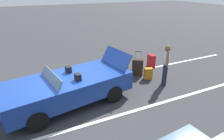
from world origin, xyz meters
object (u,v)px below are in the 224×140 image
(suitcase_large_black, at_px, (138,67))
(traveler_person, at_px, (166,63))
(duffel_bag, at_px, (124,67))
(suitcase_medium_bright, at_px, (151,61))
(convertible_car, at_px, (63,89))
(suitcase_small_carryon, at_px, (148,74))

(suitcase_large_black, height_order, traveler_person, traveler_person)
(duffel_bag, relative_size, traveler_person, 0.43)
(suitcase_medium_bright, distance_m, traveler_person, 1.99)
(suitcase_medium_bright, xyz_separation_m, duffel_bag, (1.43, -0.14, -0.15))
(suitcase_medium_bright, relative_size, traveler_person, 0.38)
(convertible_car, distance_m, traveler_person, 4.00)
(convertible_car, bearing_deg, duffel_bag, -162.43)
(convertible_car, relative_size, suitcase_small_carryon, 8.84)
(suitcase_small_carryon, bearing_deg, convertible_car, -64.84)
(suitcase_large_black, xyz_separation_m, suitcase_medium_bright, (-1.12, -0.52, -0.06))
(suitcase_medium_bright, relative_size, duffel_bag, 0.88)
(suitcase_large_black, height_order, suitcase_small_carryon, suitcase_large_black)
(convertible_car, xyz_separation_m, suitcase_large_black, (-3.50, -0.97, -0.22))
(suitcase_medium_bright, distance_m, duffel_bag, 1.44)
(suitcase_large_black, distance_m, suitcase_medium_bright, 1.24)
(convertible_car, height_order, suitcase_medium_bright, convertible_car)
(suitcase_large_black, distance_m, duffel_bag, 0.76)
(duffel_bag, bearing_deg, suitcase_large_black, 114.90)
(convertible_car, xyz_separation_m, duffel_bag, (-3.20, -1.64, -0.43))
(suitcase_large_black, bearing_deg, convertible_car, 140.10)
(traveler_person, bearing_deg, duffel_bag, -36.32)
(convertible_car, bearing_deg, suitcase_small_carryon, 176.73)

